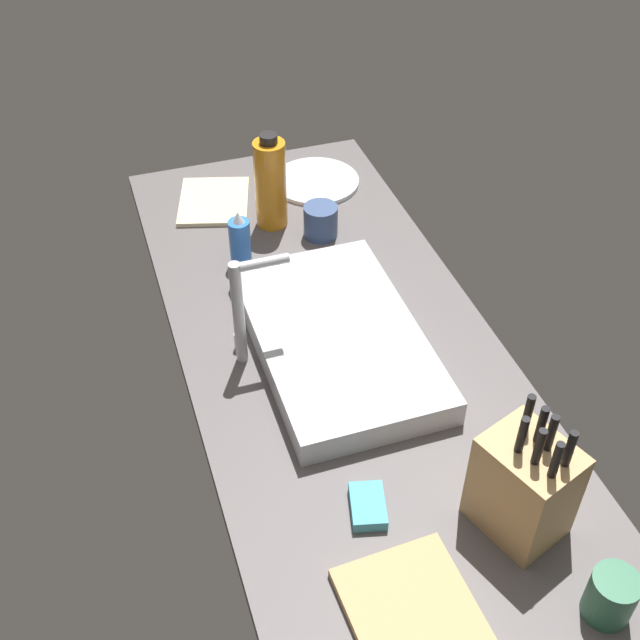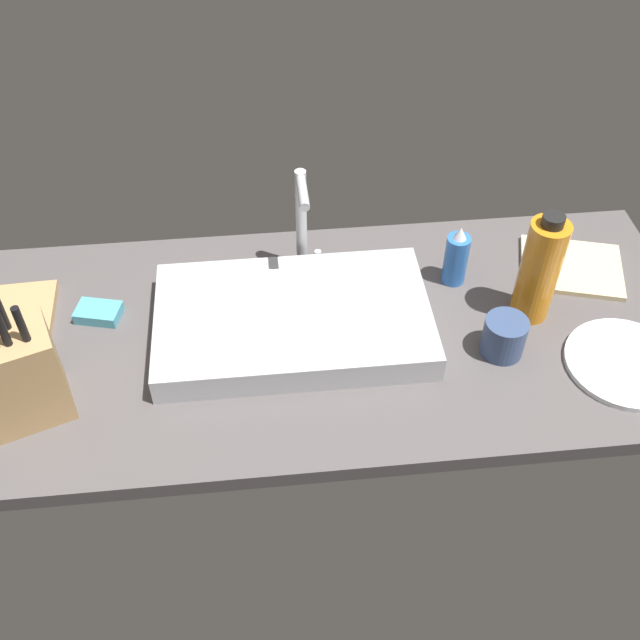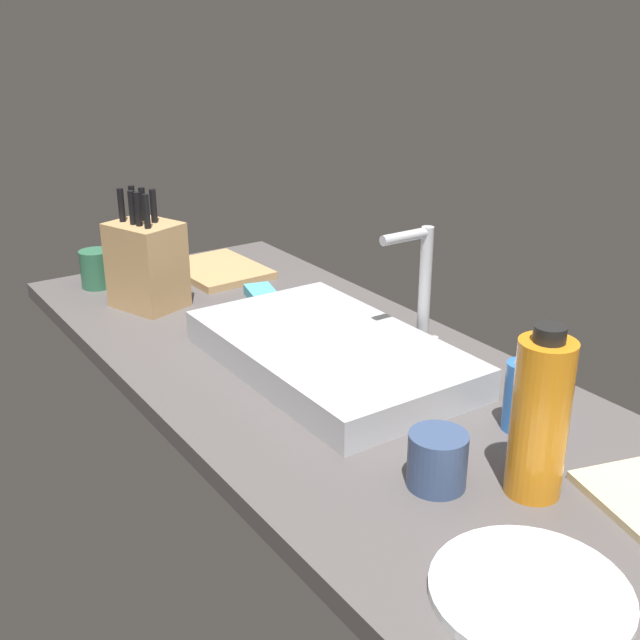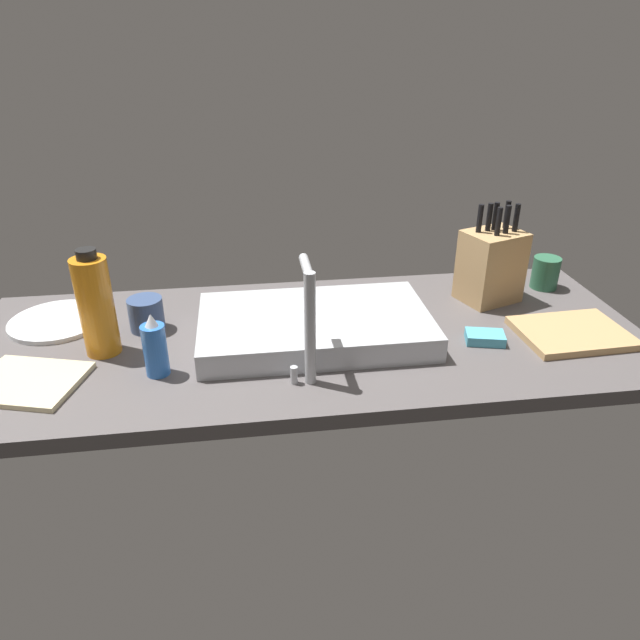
% 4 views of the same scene
% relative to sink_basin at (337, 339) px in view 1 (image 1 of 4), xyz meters
% --- Properties ---
extents(countertop_slab, '(1.65, 0.67, 0.04)m').
position_rel_sink_basin_xyz_m(countertop_slab, '(0.01, -0.01, -0.05)').
color(countertop_slab, '#514C4C').
rests_on(countertop_slab, ground).
extents(sink_basin, '(0.55, 0.33, 0.06)m').
position_rel_sink_basin_xyz_m(sink_basin, '(0.00, 0.00, 0.00)').
color(sink_basin, '#B7BABF').
rests_on(sink_basin, countertop_slab).
extents(faucet, '(0.06, 0.12, 0.25)m').
position_rel_sink_basin_xyz_m(faucet, '(0.04, 0.19, 0.12)').
color(faucet, '#B7BABF').
rests_on(faucet, countertop_slab).
extents(knife_block, '(0.18, 0.16, 0.27)m').
position_rel_sink_basin_xyz_m(knife_block, '(-0.50, -0.15, 0.07)').
color(knife_block, tan).
rests_on(knife_block, countertop_slab).
extents(cutting_board, '(0.26, 0.21, 0.02)m').
position_rel_sink_basin_xyz_m(cutting_board, '(-0.62, 0.08, -0.02)').
color(cutting_board, tan).
rests_on(cutting_board, countertop_slab).
extents(soap_bottle, '(0.05, 0.05, 0.15)m').
position_rel_sink_basin_xyz_m(soap_bottle, '(0.36, 0.12, 0.03)').
color(soap_bottle, blue).
rests_on(soap_bottle, countertop_slab).
extents(water_bottle, '(0.08, 0.08, 0.25)m').
position_rel_sink_basin_xyz_m(water_bottle, '(0.50, 0.00, 0.09)').
color(water_bottle, orange).
rests_on(water_bottle, countertop_slab).
extents(dinner_plate, '(0.24, 0.24, 0.01)m').
position_rel_sink_basin_xyz_m(dinner_plate, '(0.64, -0.16, -0.02)').
color(dinner_plate, white).
rests_on(dinner_plate, countertop_slab).
extents(dish_towel, '(0.26, 0.23, 0.01)m').
position_rel_sink_basin_xyz_m(dish_towel, '(0.63, 0.13, -0.02)').
color(dish_towel, beige).
rests_on(dish_towel, countertop_slab).
extents(coffee_mug, '(0.08, 0.08, 0.09)m').
position_rel_sink_basin_xyz_m(coffee_mug, '(-0.69, -0.21, 0.02)').
color(coffee_mug, '#2D6647').
rests_on(coffee_mug, countertop_slab).
extents(ceramic_cup, '(0.09, 0.09, 0.08)m').
position_rel_sink_basin_xyz_m(ceramic_cup, '(0.41, -0.10, 0.01)').
color(ceramic_cup, '#384C75').
rests_on(ceramic_cup, countertop_slab).
extents(dish_sponge, '(0.10, 0.08, 0.02)m').
position_rel_sink_basin_xyz_m(dish_sponge, '(-0.40, 0.08, -0.02)').
color(dish_sponge, '#4CA3BC').
rests_on(dish_sponge, countertop_slab).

